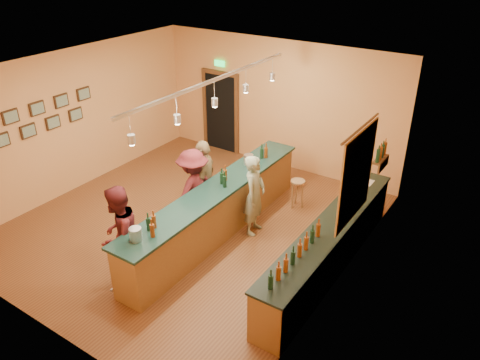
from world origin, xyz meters
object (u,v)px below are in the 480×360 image
Objects in this scene: tasting_bar at (217,208)px; customer_a at (119,235)px; bartender at (254,195)px; customer_b at (205,181)px; bar_stool at (298,187)px; back_counter at (329,246)px; customer_c at (193,190)px.

tasting_bar is 2.89× the size of customer_a.
bartender is at bearing 140.32° from customer_a.
tasting_bar is 2.87× the size of customer_b.
bartender is at bearing -101.67° from bar_stool.
back_counter is at bearing -48.28° from bar_stool.
back_counter reaches higher than bar_stool.
customer_c reaches higher than back_counter.
customer_a is (-1.13, -2.47, 0.05)m from bartender.
customer_b is at bearing 149.15° from tasting_bar.
customer_a is at bearing 4.16° from customer_c.
customer_c is 2.34m from bar_stool.
back_counter is 2.29m from tasting_bar.
back_counter is at bearing 65.58° from customer_b.
back_counter is 2.74× the size of bartender.
customer_a is 4.07m from bar_stool.
customer_c is at bearing -175.93° from tasting_bar.
bartender is 0.94× the size of customer_a.
bartender is 2.58× the size of bar_stool.
bartender is 1.40m from bar_stool.
tasting_bar is 0.77m from bartender.
back_counter is 2.86m from customer_b.
bartender is at bearing 41.24° from tasting_bar.
customer_b is 2.76× the size of bar_stool.
back_counter is 2.66× the size of customer_c.
bar_stool is (1.40, 3.80, -0.39)m from customer_a.
customer_a is at bearing -110.23° from bar_stool.
tasting_bar is at bearing 120.09° from bartender.
bartender is at bearing 76.60° from customer_b.
tasting_bar reaches higher than bar_stool.
customer_c is (-0.55, -0.04, 0.25)m from tasting_bar.
tasting_bar is at bearing -114.48° from bar_stool.
back_counter is 2.57× the size of customer_a.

